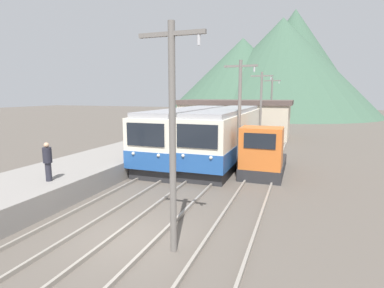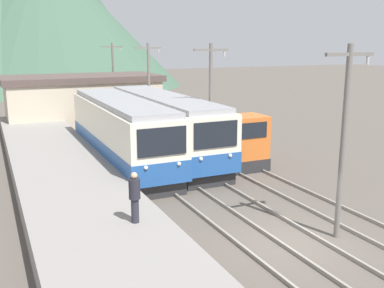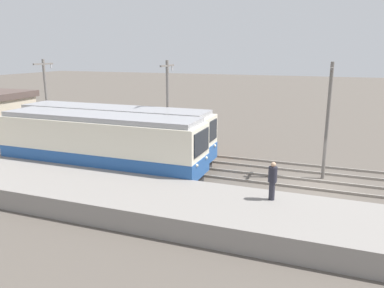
{
  "view_description": "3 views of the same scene",
  "coord_description": "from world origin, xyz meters",
  "px_view_note": "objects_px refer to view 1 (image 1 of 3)",
  "views": [
    {
      "loc": [
        5.19,
        -8.21,
        4.8
      ],
      "look_at": [
        -0.93,
        8.63,
        1.83
      ],
      "focal_mm": 28.0,
      "sensor_mm": 36.0,
      "label": 1
    },
    {
      "loc": [
        -9.29,
        -11.76,
        6.83
      ],
      "look_at": [
        -0.31,
        7.79,
        1.96
      ],
      "focal_mm": 42.0,
      "sensor_mm": 36.0,
      "label": 2
    },
    {
      "loc": [
        -20.82,
        -0.47,
        7.36
      ],
      "look_at": [
        0.02,
        7.4,
        1.83
      ],
      "focal_mm": 35.0,
      "sensor_mm": 36.0,
      "label": 3
    }
  ],
  "objects_px": {
    "catenary_mast_distant": "(271,103)",
    "catenary_mast_far": "(261,107)",
    "person_on_platform": "(48,160)",
    "shunting_locomotive": "(264,154)",
    "commuter_train_left": "(188,136)",
    "catenary_mast_near": "(173,132)",
    "catenary_mast_mid": "(240,113)",
    "commuter_train_center": "(227,137)"
  },
  "relations": [
    {
      "from": "commuter_train_left",
      "to": "catenary_mast_distant",
      "type": "height_order",
      "value": "catenary_mast_distant"
    },
    {
      "from": "catenary_mast_far",
      "to": "commuter_train_left",
      "type": "bearing_deg",
      "value": -119.74
    },
    {
      "from": "commuter_train_center",
      "to": "catenary_mast_mid",
      "type": "height_order",
      "value": "catenary_mast_mid"
    },
    {
      "from": "catenary_mast_mid",
      "to": "person_on_platform",
      "type": "height_order",
      "value": "catenary_mast_mid"
    },
    {
      "from": "commuter_train_center",
      "to": "catenary_mast_near",
      "type": "xyz_separation_m",
      "value": [
        1.51,
        -13.34,
        1.96
      ]
    },
    {
      "from": "catenary_mast_mid",
      "to": "commuter_train_left",
      "type": "bearing_deg",
      "value": 149.93
    },
    {
      "from": "person_on_platform",
      "to": "commuter_train_center",
      "type": "bearing_deg",
      "value": 64.68
    },
    {
      "from": "commuter_train_left",
      "to": "person_on_platform",
      "type": "height_order",
      "value": "commuter_train_left"
    },
    {
      "from": "shunting_locomotive",
      "to": "catenary_mast_near",
      "type": "height_order",
      "value": "catenary_mast_near"
    },
    {
      "from": "person_on_platform",
      "to": "catenary_mast_mid",
      "type": "bearing_deg",
      "value": 49.5
    },
    {
      "from": "catenary_mast_far",
      "to": "person_on_platform",
      "type": "bearing_deg",
      "value": -110.83
    },
    {
      "from": "catenary_mast_far",
      "to": "person_on_platform",
      "type": "relative_size",
      "value": 3.94
    },
    {
      "from": "commuter_train_left",
      "to": "catenary_mast_far",
      "type": "bearing_deg",
      "value": 60.26
    },
    {
      "from": "catenary_mast_mid",
      "to": "catenary_mast_distant",
      "type": "bearing_deg",
      "value": 90.0
    },
    {
      "from": "catenary_mast_mid",
      "to": "shunting_locomotive",
      "type": "bearing_deg",
      "value": 19.97
    },
    {
      "from": "catenary_mast_distant",
      "to": "catenary_mast_far",
      "type": "bearing_deg",
      "value": -90.0
    },
    {
      "from": "person_on_platform",
      "to": "commuter_train_left",
      "type": "bearing_deg",
      "value": 76.29
    },
    {
      "from": "commuter_train_left",
      "to": "catenary_mast_near",
      "type": "xyz_separation_m",
      "value": [
        4.31,
        -12.53,
        1.96
      ]
    },
    {
      "from": "commuter_train_center",
      "to": "catenary_mast_mid",
      "type": "distance_m",
      "value": 4.13
    },
    {
      "from": "catenary_mast_far",
      "to": "shunting_locomotive",
      "type": "bearing_deg",
      "value": -81.07
    },
    {
      "from": "catenary_mast_near",
      "to": "catenary_mast_distant",
      "type": "relative_size",
      "value": 1.0
    },
    {
      "from": "shunting_locomotive",
      "to": "person_on_platform",
      "type": "distance_m",
      "value": 12.03
    },
    {
      "from": "commuter_train_left",
      "to": "catenary_mast_far",
      "type": "height_order",
      "value": "catenary_mast_far"
    },
    {
      "from": "commuter_train_center",
      "to": "catenary_mast_far",
      "type": "height_order",
      "value": "catenary_mast_far"
    },
    {
      "from": "catenary_mast_near",
      "to": "catenary_mast_far",
      "type": "relative_size",
      "value": 1.0
    },
    {
      "from": "catenary_mast_far",
      "to": "person_on_platform",
      "type": "distance_m",
      "value": 19.44
    },
    {
      "from": "commuter_train_left",
      "to": "shunting_locomotive",
      "type": "height_order",
      "value": "commuter_train_left"
    },
    {
      "from": "commuter_train_center",
      "to": "shunting_locomotive",
      "type": "distance_m",
      "value": 4.11
    },
    {
      "from": "catenary_mast_mid",
      "to": "person_on_platform",
      "type": "distance_m",
      "value": 10.75
    },
    {
      "from": "commuter_train_center",
      "to": "catenary_mast_far",
      "type": "distance_m",
      "value": 7.18
    },
    {
      "from": "catenary_mast_near",
      "to": "catenary_mast_distant",
      "type": "xyz_separation_m",
      "value": [
        0.0,
        30.11,
        0.0
      ]
    },
    {
      "from": "shunting_locomotive",
      "to": "catenary_mast_mid",
      "type": "xyz_separation_m",
      "value": [
        -1.49,
        -0.54,
        2.51
      ]
    },
    {
      "from": "commuter_train_center",
      "to": "catenary_mast_near",
      "type": "height_order",
      "value": "catenary_mast_near"
    },
    {
      "from": "commuter_train_left",
      "to": "catenary_mast_near",
      "type": "height_order",
      "value": "catenary_mast_near"
    },
    {
      "from": "commuter_train_left",
      "to": "commuter_train_center",
      "type": "relative_size",
      "value": 0.94
    },
    {
      "from": "commuter_train_left",
      "to": "catenary_mast_distant",
      "type": "relative_size",
      "value": 1.89
    },
    {
      "from": "catenary_mast_near",
      "to": "person_on_platform",
      "type": "height_order",
      "value": "catenary_mast_near"
    },
    {
      "from": "catenary_mast_near",
      "to": "person_on_platform",
      "type": "xyz_separation_m",
      "value": [
        -6.88,
        1.98,
        -1.77
      ]
    },
    {
      "from": "catenary_mast_mid",
      "to": "person_on_platform",
      "type": "relative_size",
      "value": 3.94
    },
    {
      "from": "shunting_locomotive",
      "to": "person_on_platform",
      "type": "relative_size",
      "value": 3.27
    },
    {
      "from": "shunting_locomotive",
      "to": "catenary_mast_mid",
      "type": "height_order",
      "value": "catenary_mast_mid"
    },
    {
      "from": "commuter_train_left",
      "to": "person_on_platform",
      "type": "relative_size",
      "value": 7.44
    }
  ]
}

